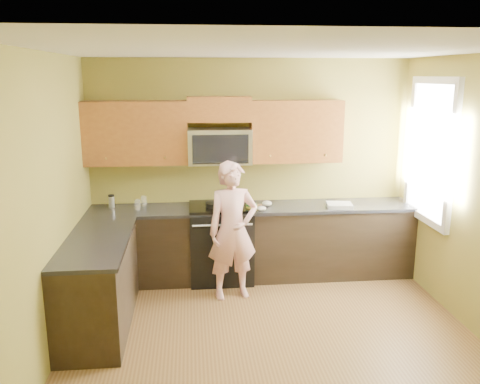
{
  "coord_description": "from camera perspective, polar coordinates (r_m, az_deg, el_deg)",
  "views": [
    {
      "loc": [
        -0.75,
        -4.16,
        2.5
      ],
      "look_at": [
        -0.2,
        1.3,
        1.2
      ],
      "focal_mm": 37.13,
      "sensor_mm": 36.0,
      "label": 1
    }
  ],
  "objects": [
    {
      "name": "ceiling",
      "position": [
        4.23,
        4.65,
        16.0
      ],
      "size": [
        4.0,
        4.0,
        0.0
      ],
      "primitive_type": "plane",
      "rotation": [
        3.14,
        0.0,
        0.0
      ],
      "color": "white",
      "rests_on": "ground"
    },
    {
      "name": "countertop_back",
      "position": [
        6.11,
        1.5,
        -1.86
      ],
      "size": [
        4.0,
        0.62,
        0.04
      ],
      "primitive_type": "cube",
      "color": "black",
      "rests_on": "cabinet_back_run"
    },
    {
      "name": "microwave",
      "position": [
        6.06,
        -2.36,
        3.34
      ],
      "size": [
        0.76,
        0.4,
        0.42
      ],
      "primitive_type": null,
      "color": "silver",
      "rests_on": "wall_back"
    },
    {
      "name": "toast_slice",
      "position": [
        6.11,
        2.06,
        -1.58
      ],
      "size": [
        0.11,
        0.11,
        0.01
      ],
      "primitive_type": "cube",
      "rotation": [
        0.0,
        0.0,
        -0.03
      ],
      "color": "#B27F47",
      "rests_on": "countertop_back"
    },
    {
      "name": "frying_pan",
      "position": [
        5.99,
        -2.83,
        -1.68
      ],
      "size": [
        0.26,
        0.43,
        0.05
      ],
      "primitive_type": null,
      "rotation": [
        0.0,
        0.0,
        0.06
      ],
      "color": "black",
      "rests_on": "stove"
    },
    {
      "name": "napkin_a",
      "position": [
        5.9,
        2.51,
        -1.91
      ],
      "size": [
        0.13,
        0.14,
        0.06
      ],
      "primitive_type": "ellipsoid",
      "rotation": [
        0.0,
        0.0,
        0.22
      ],
      "color": "silver",
      "rests_on": "countertop_back"
    },
    {
      "name": "wall_left",
      "position": [
        4.49,
        -21.72,
        -2.47
      ],
      "size": [
        0.0,
        4.0,
        4.0
      ],
      "primitive_type": "plane",
      "rotation": [
        1.57,
        0.0,
        1.57
      ],
      "color": "olive",
      "rests_on": "ground"
    },
    {
      "name": "window",
      "position": [
        6.07,
        21.09,
        4.4
      ],
      "size": [
        0.06,
        1.06,
        1.66
      ],
      "primitive_type": null,
      "color": "white",
      "rests_on": "wall_right"
    },
    {
      "name": "countertop_left",
      "position": [
        5.11,
        -16.13,
        -5.47
      ],
      "size": [
        0.62,
        1.6,
        0.04
      ],
      "primitive_type": "cube",
      "color": "black",
      "rests_on": "cabinet_left_run"
    },
    {
      "name": "upper_cab_right",
      "position": [
        6.22,
        6.31,
        3.53
      ],
      "size": [
        1.12,
        0.33,
        0.75
      ],
      "primitive_type": null,
      "color": "brown",
      "rests_on": "wall_back"
    },
    {
      "name": "napkin_b",
      "position": [
        6.12,
        3.13,
        -1.32
      ],
      "size": [
        0.13,
        0.14,
        0.07
      ],
      "primitive_type": "ellipsoid",
      "rotation": [
        0.0,
        0.0,
        -0.09
      ],
      "color": "silver",
      "rests_on": "countertop_back"
    },
    {
      "name": "upper_cab_over_mw",
      "position": [
        6.02,
        -2.44,
        9.51
      ],
      "size": [
        0.76,
        0.33,
        0.3
      ],
      "primitive_type": "cube",
      "color": "brown",
      "rests_on": "wall_back"
    },
    {
      "name": "glass_a",
      "position": [
        6.25,
        -10.98,
        -1.0
      ],
      "size": [
        0.08,
        0.08,
        0.12
      ],
      "primitive_type": "cylinder",
      "rotation": [
        0.0,
        0.0,
        0.12
      ],
      "color": "silver",
      "rests_on": "countertop_back"
    },
    {
      "name": "floor",
      "position": [
        4.91,
        4.04,
        -17.32
      ],
      "size": [
        4.0,
        4.0,
        0.0
      ],
      "primitive_type": "plane",
      "color": "brown",
      "rests_on": "ground"
    },
    {
      "name": "dish_towel",
      "position": [
        6.18,
        11.34,
        -1.5
      ],
      "size": [
        0.33,
        0.28,
        0.05
      ],
      "primitive_type": "cube",
      "rotation": [
        0.0,
        0.0,
        -0.14
      ],
      "color": "white",
      "rests_on": "countertop_back"
    },
    {
      "name": "cabinet_back_run",
      "position": [
        6.25,
        1.46,
        -5.9
      ],
      "size": [
        4.0,
        0.6,
        0.88
      ],
      "primitive_type": "cube",
      "color": "black",
      "rests_on": "floor"
    },
    {
      "name": "stove",
      "position": [
        6.18,
        -2.21,
        -5.79
      ],
      "size": [
        0.76,
        0.65,
        0.95
      ],
      "primitive_type": null,
      "color": "black",
      "rests_on": "floor"
    },
    {
      "name": "butter_tub",
      "position": [
        5.95,
        1.31,
        -2.07
      ],
      "size": [
        0.17,
        0.17,
        0.1
      ],
      "primitive_type": null,
      "rotation": [
        0.0,
        0.0,
        -0.38
      ],
      "color": "#F8F441",
      "rests_on": "countertop_back"
    },
    {
      "name": "woman",
      "position": [
        5.6,
        -0.84,
        -4.48
      ],
      "size": [
        0.64,
        0.48,
        1.58
      ],
      "primitive_type": "imported",
      "rotation": [
        0.0,
        0.0,
        0.2
      ],
      "color": "#EB7675",
      "rests_on": "floor"
    },
    {
      "name": "travel_mug",
      "position": [
        6.25,
        -14.5,
        -1.74
      ],
      "size": [
        0.09,
        0.09,
        0.16
      ],
      "primitive_type": null,
      "rotation": [
        0.0,
        0.0,
        0.3
      ],
      "color": "silver",
      "rests_on": "countertop_back"
    },
    {
      "name": "cabinet_left_run",
      "position": [
        5.27,
        -15.91,
        -10.22
      ],
      "size": [
        0.6,
        1.6,
        0.88
      ],
      "primitive_type": "cube",
      "color": "black",
      "rests_on": "floor"
    },
    {
      "name": "glass_b",
      "position": [
        6.08,
        -11.7,
        -1.44
      ],
      "size": [
        0.08,
        0.08,
        0.12
      ],
      "primitive_type": "cylinder",
      "rotation": [
        0.0,
        0.0,
        0.24
      ],
      "color": "silver",
      "rests_on": "countertop_back"
    },
    {
      "name": "wall_back",
      "position": [
        6.31,
        1.17,
        2.83
      ],
      "size": [
        4.0,
        0.0,
        4.0
      ],
      "primitive_type": "plane",
      "rotation": [
        1.57,
        0.0,
        0.0
      ],
      "color": "olive",
      "rests_on": "ground"
    },
    {
      "name": "wall_front",
      "position": [
        2.56,
        12.34,
        -13.7
      ],
      "size": [
        4.0,
        0.0,
        4.0
      ],
      "primitive_type": "plane",
      "rotation": [
        -1.57,
        0.0,
        0.0
      ],
      "color": "olive",
      "rests_on": "ground"
    },
    {
      "name": "upper_cab_left",
      "position": [
        6.12,
        -11.69,
        3.17
      ],
      "size": [
        1.22,
        0.33,
        0.75
      ],
      "primitive_type": null,
      "color": "brown",
      "rests_on": "wall_back"
    }
  ]
}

